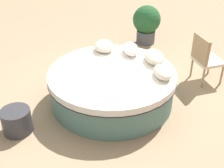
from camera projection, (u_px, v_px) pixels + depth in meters
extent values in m
plane|color=#9E8466|center=(112.00, 101.00, 5.63)|extent=(16.00, 16.00, 0.00)
cylinder|color=#4C726B|center=(112.00, 90.00, 5.50)|extent=(2.18, 2.18, 0.50)
cylinder|color=black|center=(112.00, 78.00, 5.37)|extent=(2.26, 2.26, 0.01)
cylinder|color=silver|center=(112.00, 75.00, 5.33)|extent=(2.25, 2.25, 0.12)
ellipsoid|color=beige|center=(163.00, 72.00, 5.12)|extent=(0.48, 0.29, 0.18)
ellipsoid|color=beige|center=(154.00, 57.00, 5.57)|extent=(0.56, 0.34, 0.20)
ellipsoid|color=white|center=(131.00, 49.00, 5.86)|extent=(0.51, 0.29, 0.20)
ellipsoid|color=beige|center=(104.00, 46.00, 5.97)|extent=(0.46, 0.38, 0.20)
cylinder|color=#997A56|center=(209.00, 65.00, 6.38)|extent=(0.04, 0.04, 0.42)
cylinder|color=#997A56|center=(222.00, 75.00, 6.03)|extent=(0.04, 0.04, 0.42)
cylinder|color=#997A56|center=(192.00, 68.00, 6.28)|extent=(0.04, 0.04, 0.42)
cylinder|color=#997A56|center=(203.00, 78.00, 5.92)|extent=(0.04, 0.04, 0.42)
cube|color=beige|center=(208.00, 61.00, 6.03)|extent=(0.60, 0.59, 0.06)
cube|color=#997A56|center=(201.00, 49.00, 5.82)|extent=(0.52, 0.15, 0.50)
cylinder|color=#4C4C51|center=(146.00, 37.00, 7.76)|extent=(0.47, 0.47, 0.33)
sphere|color=#23562D|center=(147.00, 19.00, 7.52)|extent=(0.69, 0.69, 0.69)
cylinder|color=#333338|center=(17.00, 121.00, 4.82)|extent=(0.47, 0.47, 0.40)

